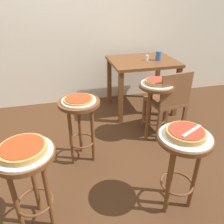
# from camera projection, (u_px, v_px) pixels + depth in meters

# --- Properties ---
(ground_plane) EXTENTS (6.00, 6.00, 0.00)m
(ground_plane) POSITION_uv_depth(u_px,v_px,m) (93.00, 160.00, 2.49)
(ground_plane) COLOR #4C2D19
(back_wall) EXTENTS (6.00, 0.10, 3.00)m
(back_wall) POSITION_uv_depth(u_px,v_px,m) (69.00, 2.00, 3.18)
(back_wall) COLOR silver
(back_wall) RESTS_ON ground_plane
(stool_foreground) EXTENTS (0.41, 0.41, 0.70)m
(stool_foreground) POSITION_uv_depth(u_px,v_px,m) (182.00, 156.00, 1.74)
(stool_foreground) COLOR brown
(stool_foreground) RESTS_ON ground_plane
(serving_plate_foreground) EXTENTS (0.39, 0.39, 0.01)m
(serving_plate_foreground) POSITION_uv_depth(u_px,v_px,m) (185.00, 136.00, 1.66)
(serving_plate_foreground) COLOR white
(serving_plate_foreground) RESTS_ON stool_foreground
(pizza_foreground) EXTENTS (0.29, 0.29, 0.05)m
(pizza_foreground) POSITION_uv_depth(u_px,v_px,m) (186.00, 133.00, 1.64)
(pizza_foreground) COLOR tan
(pizza_foreground) RESTS_ON serving_plate_foreground
(stool_middle) EXTENTS (0.41, 0.41, 0.70)m
(stool_middle) POSITION_uv_depth(u_px,v_px,m) (28.00, 173.00, 1.58)
(stool_middle) COLOR brown
(stool_middle) RESTS_ON ground_plane
(serving_plate_middle) EXTENTS (0.39, 0.39, 0.01)m
(serving_plate_middle) POSITION_uv_depth(u_px,v_px,m) (24.00, 152.00, 1.49)
(serving_plate_middle) COLOR silver
(serving_plate_middle) RESTS_ON stool_middle
(pizza_middle) EXTENTS (0.32, 0.32, 0.05)m
(pizza_middle) POSITION_uv_depth(u_px,v_px,m) (23.00, 149.00, 1.48)
(pizza_middle) COLOR tan
(pizza_middle) RESTS_ON serving_plate_middle
(stool_leftside) EXTENTS (0.41, 0.41, 0.70)m
(stool_leftside) POSITION_uv_depth(u_px,v_px,m) (80.00, 117.00, 2.28)
(stool_leftside) COLOR brown
(stool_leftside) RESTS_ON ground_plane
(serving_plate_leftside) EXTENTS (0.34, 0.34, 0.01)m
(serving_plate_leftside) POSITION_uv_depth(u_px,v_px,m) (79.00, 101.00, 2.19)
(serving_plate_leftside) COLOR silver
(serving_plate_leftside) RESTS_ON stool_leftside
(pizza_leftside) EXTENTS (0.29, 0.29, 0.02)m
(pizza_leftside) POSITION_uv_depth(u_px,v_px,m) (79.00, 99.00, 2.18)
(pizza_leftside) COLOR #B78442
(pizza_leftside) RESTS_ON serving_plate_leftside
(stool_rear) EXTENTS (0.41, 0.41, 0.70)m
(stool_rear) POSITION_uv_depth(u_px,v_px,m) (156.00, 98.00, 2.67)
(stool_rear) COLOR brown
(stool_rear) RESTS_ON ground_plane
(serving_plate_rear) EXTENTS (0.37, 0.37, 0.01)m
(serving_plate_rear) POSITION_uv_depth(u_px,v_px,m) (157.00, 84.00, 2.58)
(serving_plate_rear) COLOR silver
(serving_plate_rear) RESTS_ON stool_rear
(pizza_rear) EXTENTS (0.27, 0.27, 0.05)m
(pizza_rear) POSITION_uv_depth(u_px,v_px,m) (157.00, 81.00, 2.57)
(pizza_rear) COLOR #B78442
(pizza_rear) RESTS_ON serving_plate_rear
(dining_table) EXTENTS (0.93, 0.75, 0.78)m
(dining_table) POSITION_uv_depth(u_px,v_px,m) (142.00, 69.00, 3.27)
(dining_table) COLOR brown
(dining_table) RESTS_ON ground_plane
(cup_near_edge) EXTENTS (0.08, 0.08, 0.13)m
(cup_near_edge) POSITION_uv_depth(u_px,v_px,m) (158.00, 56.00, 3.17)
(cup_near_edge) COLOR #3360B2
(cup_near_edge) RESTS_ON dining_table
(condiment_shaker) EXTENTS (0.04, 0.04, 0.07)m
(condiment_shaker) POSITION_uv_depth(u_px,v_px,m) (147.00, 58.00, 3.17)
(condiment_shaker) COLOR white
(condiment_shaker) RESTS_ON dining_table
(wooden_chair) EXTENTS (0.45, 0.45, 0.85)m
(wooden_chair) POSITION_uv_depth(u_px,v_px,m) (169.00, 101.00, 2.74)
(wooden_chair) COLOR brown
(wooden_chair) RESTS_ON ground_plane
(pizza_server_knife) EXTENTS (0.21, 0.12, 0.01)m
(pizza_server_knife) POSITION_uv_depth(u_px,v_px,m) (192.00, 131.00, 1.62)
(pizza_server_knife) COLOR silver
(pizza_server_knife) RESTS_ON pizza_foreground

